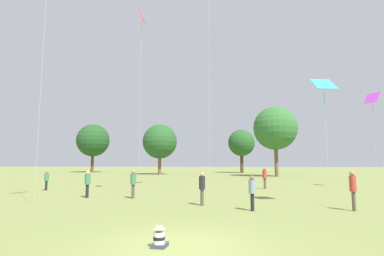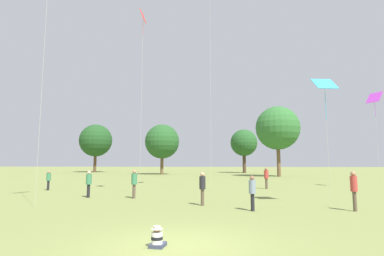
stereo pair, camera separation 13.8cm
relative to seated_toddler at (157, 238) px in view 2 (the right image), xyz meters
The scene contains 16 objects.
ground_plane 0.59m from the seated_toddler, 20.86° to the left, with size 300.00×300.00×0.00m, color olive.
seated_toddler is the anchor object (origin of this frame).
person_standing_0 10.21m from the seated_toddler, 40.47° to the left, with size 0.34×0.34×1.81m.
person_standing_2 12.59m from the seated_toddler, 122.39° to the left, with size 0.39×0.39×1.68m.
person_standing_3 7.00m from the seated_toddler, 63.53° to the left, with size 0.44×0.44×1.60m.
person_standing_4 11.11m from the seated_toddler, 109.60° to the left, with size 0.49×0.49×1.74m.
person_standing_5 7.82m from the seated_toddler, 84.79° to the left, with size 0.45×0.45×1.70m.
person_standing_6 18.94m from the seated_toddler, 73.18° to the left, with size 0.47×0.47×1.77m.
person_standing_7 19.39m from the seated_toddler, 128.77° to the left, with size 0.38×0.38×1.55m.
kite_1 25.31m from the seated_toddler, 51.62° to the left, with size 1.23×1.36×8.30m.
kite_2 12.31m from the seated_toddler, 48.23° to the left, with size 1.24×1.03×6.71m.
kite_4 17.93m from the seated_toddler, 107.43° to the left, with size 0.36×0.93×13.39m.
distant_tree_0 42.84m from the seated_toddler, 75.22° to the left, with size 6.98×6.98×11.22m.
distant_tree_1 48.93m from the seated_toddler, 101.15° to the left, with size 6.46×6.46×9.41m.
distant_tree_2 58.53m from the seated_toddler, 83.44° to the left, with size 5.80×5.80×9.41m.
distant_tree_3 65.43m from the seated_toddler, 114.87° to the left, with size 7.47×7.47×11.08m.
Camera 2 is at (1.18, -8.17, 2.20)m, focal length 28.00 mm.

